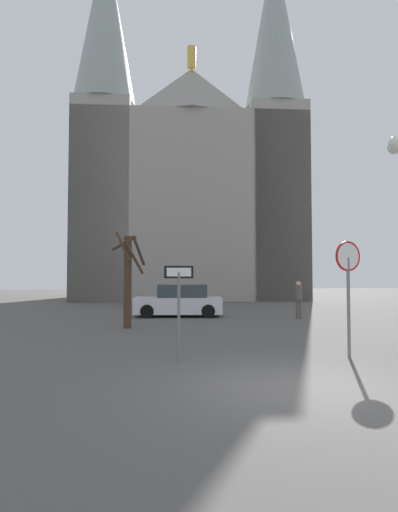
# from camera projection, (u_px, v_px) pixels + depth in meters

# --- Properties ---
(ground_plane) EXTENTS (120.00, 120.00, 0.00)m
(ground_plane) POSITION_uv_depth(u_px,v_px,m) (311.00, 388.00, 7.79)
(ground_plane) COLOR #514F4C
(cathedral) EXTENTS (20.11, 14.66, 31.26)m
(cathedral) POSITION_uv_depth(u_px,v_px,m) (189.00, 186.00, 39.45)
(cathedral) COLOR gray
(cathedral) RESTS_ON ground
(stop_sign) EXTENTS (0.73, 0.21, 2.84)m
(stop_sign) POSITION_uv_depth(u_px,v_px,m) (348.00, 276.00, 10.84)
(stop_sign) COLOR slate
(stop_sign) RESTS_ON ground
(one_way_arrow_sign) EXTENTS (0.69, 0.07, 2.22)m
(one_way_arrow_sign) POSITION_uv_depth(u_px,v_px,m) (179.00, 298.00, 10.36)
(one_way_arrow_sign) COLOR slate
(one_way_arrow_sign) RESTS_ON ground
(bare_tree) EXTENTS (1.34, 1.35, 3.68)m
(bare_tree) POSITION_uv_depth(u_px,v_px,m) (128.00, 277.00, 16.90)
(bare_tree) COLOR #473323
(bare_tree) RESTS_ON ground
(parked_car_near_white) EXTENTS (4.45, 2.38, 1.57)m
(parked_car_near_white) POSITION_uv_depth(u_px,v_px,m) (179.00, 302.00, 21.67)
(parked_car_near_white) COLOR silver
(parked_car_near_white) RESTS_ON ground
(pedestrian_walking) EXTENTS (0.32, 0.32, 1.74)m
(pedestrian_walking) POSITION_uv_depth(u_px,v_px,m) (299.00, 296.00, 20.53)
(pedestrian_walking) COLOR #594C47
(pedestrian_walking) RESTS_ON ground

